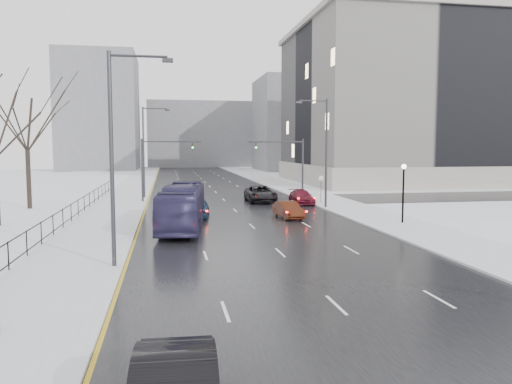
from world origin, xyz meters
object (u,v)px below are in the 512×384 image
mast_signal_right (293,162)px  no_uturn_sign (321,181)px  sedan_center_near (198,208)px  sedan_right_far (302,197)px  sedan_right_near (288,210)px  bus (182,207)px  streetlight_l_near (117,148)px  tree_park_e (30,210)px  mast_signal_left (153,162)px  streetlight_r_mid (324,147)px  streetlight_l_far (146,147)px  lamppost_r_mid (403,185)px  sedan_right_cross (260,194)px

mast_signal_right → no_uturn_sign: bearing=-64.9°
mast_signal_right → sedan_center_near: 16.23m
no_uturn_sign → sedan_right_far: (-2.00, -0.01, -1.59)m
sedan_right_near → mast_signal_right: bearing=67.9°
bus → streetlight_l_near: bearing=-100.3°
tree_park_e → mast_signal_left: tree_park_e is taller
streetlight_r_mid → streetlight_l_far: same height
mast_signal_left → streetlight_l_far: bearing=101.9°
lamppost_r_mid → sedan_right_far: (-3.80, 13.99, -2.23)m
sedan_right_near → sedan_right_cross: bearing=83.7°
bus → sedan_right_far: bearing=53.8°
no_uturn_sign → sedan_right_cross: size_ratio=0.45×
bus → sedan_center_near: bearing=82.2°
mast_signal_right → sedan_right_near: mast_signal_right is taller
mast_signal_right → sedan_right_cross: mast_signal_right is taller
streetlight_r_mid → sedan_right_cross: (-4.67, 6.40, -4.75)m
no_uturn_sign → sedan_right_cross: (-5.70, 2.40, -1.43)m
sedan_right_cross → tree_park_e: bearing=-173.1°
mast_signal_right → sedan_center_near: size_ratio=1.54×
streetlight_r_mid → mast_signal_left: (-15.49, 8.00, -1.51)m
lamppost_r_mid → mast_signal_right: (-3.67, 18.00, 1.16)m
tree_park_e → bus: size_ratio=1.23×
mast_signal_right → mast_signal_left: same height
streetlight_l_near → mast_signal_right: size_ratio=1.54×
streetlight_l_far → mast_signal_left: (0.84, -4.00, -1.51)m
mast_signal_left → sedan_right_near: bearing=-51.4°
streetlight_r_mid → bus: 16.46m
tree_park_e → sedan_center_near: size_ratio=3.19×
tree_park_e → mast_signal_right: (25.53, 4.00, 4.11)m
sedan_right_far → tree_park_e: bearing=-179.4°
no_uturn_sign → lamppost_r_mid: bearing=-82.7°
tree_park_e → no_uturn_sign: bearing=0.0°
streetlight_l_far → bus: 21.78m
sedan_right_far → mast_signal_right: bearing=88.9°
mast_signal_right → streetlight_r_mid: bearing=-84.0°
tree_park_e → no_uturn_sign: 27.50m
streetlight_r_mid → streetlight_l_near: (-16.33, -20.00, 0.00)m
streetlight_l_far → sedan_right_cross: streetlight_l_far is taller
streetlight_l_far → sedan_right_near: 21.64m
tree_park_e → streetlight_l_far: (10.03, 8.00, 5.62)m
streetlight_l_near → bus: size_ratio=0.91×
streetlight_r_mid → no_uturn_sign: 5.30m
sedan_right_cross → streetlight_l_far: bearing=155.0°
lamppost_r_mid → streetlight_l_far: bearing=131.1°
streetlight_l_far → streetlight_l_near: bearing=-90.0°
streetlight_l_far → sedan_right_far: bearing=-27.5°
no_uturn_sign → sedan_center_near: 14.89m
mast_signal_left → sedan_right_cross: mast_signal_left is taller
mast_signal_left → sedan_right_cross: (10.83, -1.60, -3.24)m
mast_signal_left → streetlight_r_mid: bearing=-27.3°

